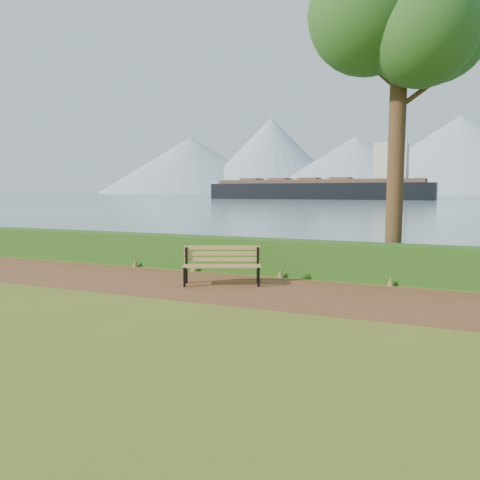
% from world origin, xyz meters
% --- Properties ---
extents(ground, '(140.00, 140.00, 0.00)m').
position_xyz_m(ground, '(0.00, 0.00, 0.00)').
color(ground, '#4C5D1A').
rests_on(ground, ground).
extents(path, '(40.00, 3.40, 0.01)m').
position_xyz_m(path, '(0.00, 0.30, 0.01)').
color(path, '#59311E').
rests_on(path, ground).
extents(hedge, '(32.00, 0.85, 1.00)m').
position_xyz_m(hedge, '(0.00, 2.60, 0.50)').
color(hedge, '#194614').
rests_on(hedge, ground).
extents(water, '(700.00, 510.00, 0.00)m').
position_xyz_m(water, '(0.00, 260.00, 0.01)').
color(water, slate).
rests_on(water, ground).
extents(mountains, '(585.00, 190.00, 70.00)m').
position_xyz_m(mountains, '(-9.17, 406.05, 27.70)').
color(mountains, '#8196AC').
rests_on(mountains, ground).
extents(bench, '(2.04, 1.31, 0.99)m').
position_xyz_m(bench, '(0.49, 0.62, 0.57)').
color(bench, black).
rests_on(bench, ground).
extents(tree, '(4.70, 4.23, 9.76)m').
position_xyz_m(tree, '(4.40, 3.59, 7.25)').
color(tree, '#352215').
rests_on(tree, ground).
extents(cargo_ship, '(63.99, 12.46, 19.32)m').
position_xyz_m(cargo_ship, '(-24.35, 122.67, 2.88)').
color(cargo_ship, black).
rests_on(cargo_ship, ground).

